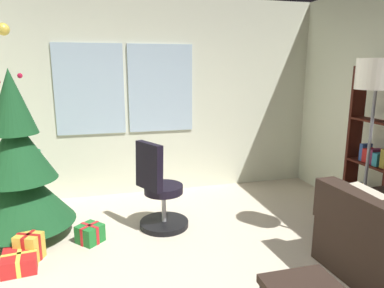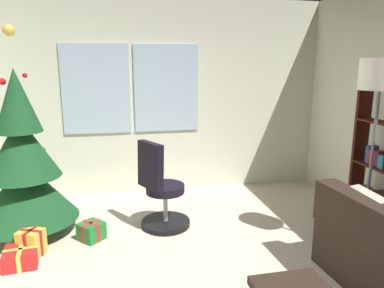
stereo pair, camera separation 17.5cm
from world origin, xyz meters
The scene contains 8 objects.
wall_back_with_windows centered at (-0.02, 2.64, 1.37)m, with size 4.79×0.12×2.74m.
holiday_tree centered at (-1.58, 1.54, 0.75)m, with size 1.07×1.07×2.22m.
gift_box_red centered at (-1.51, 0.87, 0.08)m, with size 0.33×0.36×0.16m.
gift_box_green centered at (-0.89, 1.23, 0.09)m, with size 0.32×0.32×0.20m.
gift_box_gold centered at (-1.44, 1.02, 0.13)m, with size 0.28×0.26×0.27m.
office_chair centered at (-0.13, 1.37, 0.39)m, with size 0.58×0.57×1.01m.
bookshelf centered at (2.18, 0.82, 0.81)m, with size 0.18×0.64×1.81m.
floor_lamp centered at (1.75, 0.41, 1.62)m, with size 0.38×0.38×1.88m.
Camera 2 is at (-0.55, -2.37, 1.82)m, focal length 32.90 mm.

